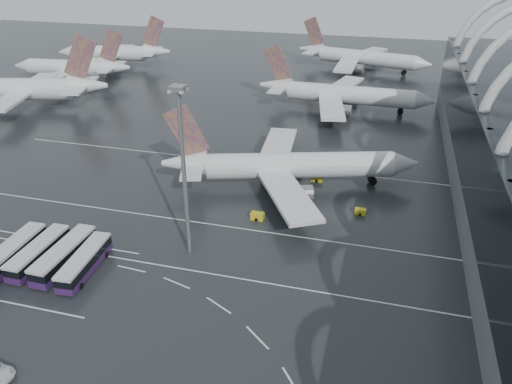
% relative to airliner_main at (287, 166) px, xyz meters
% --- Properties ---
extents(ground, '(420.00, 420.00, 0.00)m').
position_rel_airliner_main_xyz_m(ground, '(-7.95, -30.86, -4.46)').
color(ground, black).
rests_on(ground, ground).
extents(lane_marking_near, '(120.00, 0.25, 0.01)m').
position_rel_airliner_main_xyz_m(lane_marking_near, '(-7.95, -32.86, -4.46)').
color(lane_marking_near, silver).
rests_on(lane_marking_near, ground).
extents(lane_marking_mid, '(120.00, 0.25, 0.01)m').
position_rel_airliner_main_xyz_m(lane_marking_mid, '(-7.95, -18.86, -4.46)').
color(lane_marking_mid, silver).
rests_on(lane_marking_mid, ground).
extents(lane_marking_far, '(120.00, 0.25, 0.01)m').
position_rel_airliner_main_xyz_m(lane_marking_far, '(-7.95, 9.14, -4.46)').
color(lane_marking_far, silver).
rests_on(lane_marking_far, ground).
extents(bus_bay_line_north, '(28.00, 0.25, 0.01)m').
position_rel_airliner_main_xyz_m(bus_bay_line_north, '(-31.95, -30.86, -4.46)').
color(bus_bay_line_north, silver).
rests_on(bus_bay_line_north, ground).
extents(airliner_main, '(51.57, 44.66, 17.82)m').
position_rel_airliner_main_xyz_m(airliner_main, '(0.00, 0.00, 0.00)').
color(airliner_main, silver).
rests_on(airliner_main, ground).
extents(airliner_gate_b, '(51.72, 46.61, 18.00)m').
position_rel_airliner_main_xyz_m(airliner_gate_b, '(4.65, 54.58, 0.04)').
color(airliner_gate_b, silver).
rests_on(airliner_gate_b, ground).
extents(airliner_gate_c, '(51.73, 46.97, 18.57)m').
position_rel_airliner_main_xyz_m(airliner_gate_c, '(5.78, 105.97, 0.18)').
color(airliner_gate_c, silver).
rests_on(airliner_gate_c, ground).
extents(jet_remote_west, '(49.98, 40.56, 21.94)m').
position_rel_airliner_main_xyz_m(jet_remote_west, '(-85.95, 31.54, 1.20)').
color(jet_remote_west, silver).
rests_on(jet_remote_west, ground).
extents(jet_remote_mid, '(43.43, 35.04, 18.89)m').
position_rel_airliner_main_xyz_m(jet_remote_mid, '(-89.85, 61.38, 0.41)').
color(jet_remote_mid, silver).
rests_on(jet_remote_mid, ground).
extents(jet_remote_far, '(44.99, 36.40, 19.60)m').
position_rel_airliner_main_xyz_m(jet_remote_far, '(-87.52, 86.94, 0.60)').
color(jet_remote_far, silver).
rests_on(jet_remote_far, ground).
extents(bus_row_near_a, '(3.69, 13.87, 3.39)m').
position_rel_airliner_main_xyz_m(bus_row_near_a, '(-35.92, -38.25, -2.60)').
color(bus_row_near_a, '#271440').
rests_on(bus_row_near_a, ground).
extents(bus_row_near_b, '(3.28, 13.15, 3.23)m').
position_rel_airliner_main_xyz_m(bus_row_near_b, '(-32.07, -37.10, -2.69)').
color(bus_row_near_b, '#271440').
rests_on(bus_row_near_b, ground).
extents(bus_row_near_c, '(3.35, 13.85, 3.41)m').
position_rel_airliner_main_xyz_m(bus_row_near_c, '(-27.67, -36.74, -2.59)').
color(bus_row_near_c, '#271440').
rests_on(bus_row_near_c, ground).
extents(bus_row_near_d, '(3.90, 13.14, 3.19)m').
position_rel_airliner_main_xyz_m(bus_row_near_d, '(-23.66, -37.36, -2.71)').
color(bus_row_near_d, '#271440').
rests_on(bus_row_near_d, ground).
extents(floodlight_mast, '(2.13, 2.13, 27.79)m').
position_rel_airliner_main_xyz_m(floodlight_mast, '(-10.20, -28.02, 13.02)').
color(floodlight_mast, gray).
rests_on(floodlight_mast, ground).
extents(gse_cart_belly_a, '(2.03, 1.20, 1.11)m').
position_rel_airliner_main_xyz_m(gse_cart_belly_a, '(15.91, -8.03, -3.91)').
color(gse_cart_belly_a, gold).
rests_on(gse_cart_belly_a, ground).
extents(gse_cart_belly_c, '(2.40, 1.42, 1.31)m').
position_rel_airliner_main_xyz_m(gse_cart_belly_c, '(-2.19, -14.93, -3.81)').
color(gse_cart_belly_c, gold).
rests_on(gse_cart_belly_c, ground).
extents(gse_cart_belly_e, '(2.38, 1.40, 1.30)m').
position_rel_airliner_main_xyz_m(gse_cart_belly_e, '(5.84, 3.98, -3.82)').
color(gse_cart_belly_e, gold).
rests_on(gse_cart_belly_e, ground).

